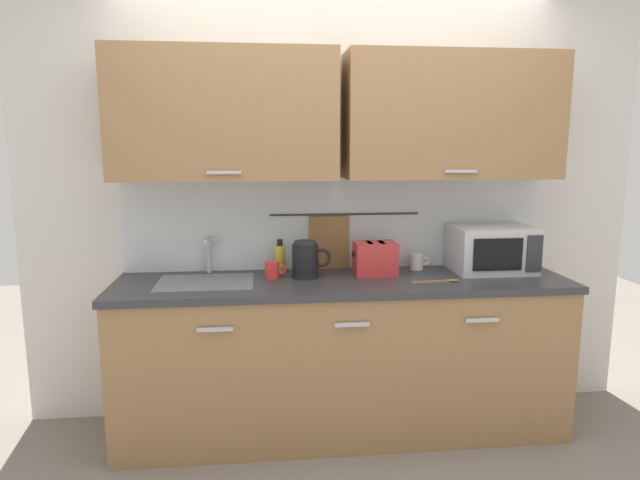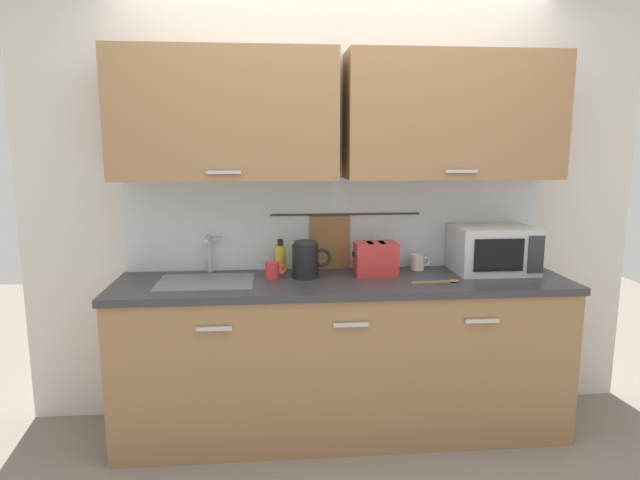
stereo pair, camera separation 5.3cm
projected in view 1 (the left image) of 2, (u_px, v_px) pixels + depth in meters
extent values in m
plane|color=slate|center=(350.00, 457.00, 2.94)|extent=(8.00, 8.00, 0.00)
cube|color=#997047|center=(343.00, 359.00, 3.16)|extent=(2.50, 0.60, 0.86)
cube|color=#B7B7BC|center=(215.00, 329.00, 2.72)|extent=(0.18, 0.02, 0.02)
cube|color=#B7B7BC|center=(352.00, 325.00, 2.80)|extent=(0.18, 0.02, 0.02)
cube|color=#B7B7BC|center=(482.00, 320.00, 2.87)|extent=(0.18, 0.02, 0.02)
cube|color=#333338|center=(343.00, 283.00, 3.08)|extent=(2.53, 0.63, 0.04)
cube|color=#9EA0A5|center=(206.00, 290.00, 3.02)|extent=(0.52, 0.38, 0.09)
cube|color=silver|center=(336.00, 210.00, 3.34)|extent=(3.70, 0.06, 2.50)
cube|color=silver|center=(336.00, 223.00, 3.32)|extent=(2.50, 0.01, 0.55)
cube|color=#997047|center=(224.00, 115.00, 2.99)|extent=(1.22, 0.33, 0.70)
cube|color=#B7B7BC|center=(224.00, 172.00, 2.87)|extent=(0.18, 0.01, 0.02)
cube|color=#997047|center=(452.00, 116.00, 3.12)|extent=(1.22, 0.33, 0.70)
cube|color=#B7B7BC|center=(461.00, 171.00, 3.00)|extent=(0.18, 0.01, 0.02)
cylinder|color=#333338|center=(345.00, 214.00, 3.30)|extent=(0.90, 0.01, 0.01)
cube|color=olive|center=(329.00, 244.00, 3.32)|extent=(0.24, 0.02, 0.34)
cylinder|color=#B2B5BA|center=(209.00, 254.00, 3.22)|extent=(0.03, 0.03, 0.22)
cylinder|color=#B2B5BA|center=(207.00, 240.00, 3.13)|extent=(0.02, 0.16, 0.02)
cube|color=#B2B5BA|center=(215.00, 239.00, 3.21)|extent=(0.07, 0.02, 0.01)
cube|color=silver|center=(491.00, 249.00, 3.25)|extent=(0.46, 0.34, 0.27)
cube|color=black|center=(498.00, 255.00, 3.08)|extent=(0.29, 0.01, 0.18)
cube|color=#2D2D33|center=(534.00, 254.00, 3.10)|extent=(0.09, 0.01, 0.21)
cylinder|color=black|center=(305.00, 276.00, 3.12)|extent=(0.16, 0.16, 0.02)
cylinder|color=black|center=(305.00, 259.00, 3.10)|extent=(0.15, 0.15, 0.17)
cylinder|color=#262628|center=(305.00, 243.00, 3.09)|extent=(0.13, 0.13, 0.02)
torus|color=black|center=(322.00, 258.00, 3.11)|extent=(0.11, 0.02, 0.11)
cylinder|color=yellow|center=(280.00, 259.00, 3.23)|extent=(0.06, 0.06, 0.16)
cylinder|color=black|center=(280.00, 243.00, 3.21)|extent=(0.03, 0.03, 0.04)
cylinder|color=red|center=(272.00, 270.00, 3.09)|extent=(0.08, 0.08, 0.09)
torus|color=red|center=(281.00, 270.00, 3.09)|extent=(0.06, 0.01, 0.06)
cube|color=red|center=(375.00, 258.00, 3.17)|extent=(0.24, 0.17, 0.19)
cube|color=black|center=(370.00, 243.00, 3.15)|extent=(0.03, 0.12, 0.01)
cube|color=black|center=(382.00, 243.00, 3.16)|extent=(0.03, 0.12, 0.01)
cube|color=black|center=(353.00, 254.00, 3.15)|extent=(0.02, 0.02, 0.02)
cylinder|color=silver|center=(416.00, 262.00, 3.31)|extent=(0.08, 0.08, 0.09)
torus|color=silver|center=(425.00, 261.00, 3.32)|extent=(0.06, 0.01, 0.06)
cube|color=#9E7042|center=(430.00, 282.00, 3.00)|extent=(0.22, 0.04, 0.01)
ellipsoid|color=#9E7042|center=(453.00, 280.00, 3.02)|extent=(0.06, 0.05, 0.01)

